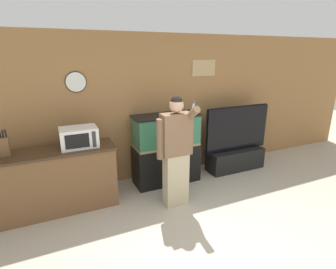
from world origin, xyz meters
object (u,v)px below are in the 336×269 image
aquarium_on_stand (166,149)px  microwave (79,137)px  knife_block (3,146)px  person_standing (176,151)px  counter_island (57,180)px  tv_on_stand (236,151)px

aquarium_on_stand → microwave: bearing=-173.5°
knife_block → aquarium_on_stand: (2.42, 0.14, -0.46)m
person_standing → aquarium_on_stand: bearing=76.4°
microwave → knife_block: (-0.96, 0.03, -0.01)m
knife_block → person_standing: person_standing is taller
knife_block → counter_island: bearing=-3.0°
aquarium_on_stand → person_standing: bearing=-103.6°
aquarium_on_stand → tv_on_stand: (1.49, -0.08, -0.25)m
microwave → tv_on_stand: tv_on_stand is taller
counter_island → person_standing: 1.80m
microwave → person_standing: size_ratio=0.31×
counter_island → tv_on_stand: (3.32, 0.09, -0.10)m
counter_island → aquarium_on_stand: (1.83, 0.17, 0.15)m
microwave → person_standing: 1.42m
aquarium_on_stand → tv_on_stand: size_ratio=0.88×
aquarium_on_stand → tv_on_stand: tv_on_stand is taller
counter_island → person_standing: size_ratio=1.01×
tv_on_stand → person_standing: size_ratio=0.83×
counter_island → tv_on_stand: 3.33m
microwave → knife_block: knife_block is taller
microwave → person_standing: person_standing is taller
counter_island → aquarium_on_stand: size_ratio=1.37×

